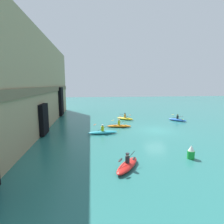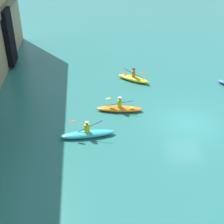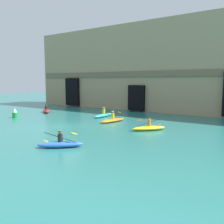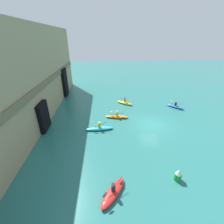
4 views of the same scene
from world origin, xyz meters
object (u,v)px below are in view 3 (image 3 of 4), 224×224
at_px(kayak_blue, 60,144).
at_px(marker_buoy, 15,113).
at_px(kayak_red, 46,111).
at_px(kayak_cyan, 104,115).
at_px(kayak_orange, 113,120).
at_px(kayak_yellow, 149,128).

bearing_deg(kayak_blue, marker_buoy, -65.69).
bearing_deg(kayak_red, kayak_cyan, 42.88).
bearing_deg(kayak_orange, kayak_yellow, 78.44).
relative_size(kayak_blue, marker_buoy, 2.37).
bearing_deg(kayak_yellow, kayak_cyan, 100.68).
xyz_separation_m(kayak_orange, marker_buoy, (-10.66, -3.98, 0.29)).
xyz_separation_m(kayak_blue, kayak_cyan, (-5.88, 12.30, -0.01)).
bearing_deg(kayak_orange, kayak_blue, 24.84).
height_order(kayak_cyan, kayak_yellow, kayak_cyan).
distance_m(kayak_cyan, marker_buoy, 10.01).
height_order(kayak_blue, marker_buoy, marker_buoy).
xyz_separation_m(kayak_cyan, marker_buoy, (-7.69, -6.40, 0.28)).
xyz_separation_m(kayak_yellow, kayak_red, (-16.59, 3.10, 0.00)).
height_order(kayak_yellow, kayak_orange, kayak_yellow).
distance_m(kayak_cyan, kayak_yellow, 8.99).
xyz_separation_m(kayak_cyan, kayak_red, (-8.66, -1.13, 0.01)).
distance_m(kayak_cyan, kayak_red, 8.74).
bearing_deg(kayak_blue, kayak_cyan, -106.65).
bearing_deg(kayak_red, kayak_orange, 29.10).
height_order(kayak_orange, marker_buoy, kayak_orange).
distance_m(kayak_yellow, marker_buoy, 15.77).
bearing_deg(kayak_red, kayak_yellow, 24.89).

